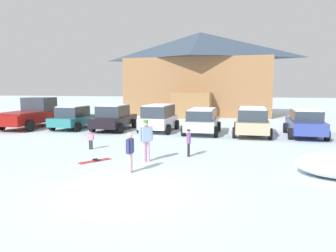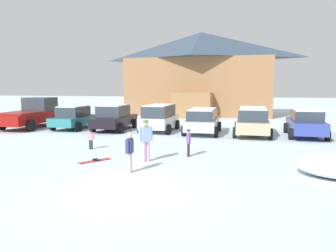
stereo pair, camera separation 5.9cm
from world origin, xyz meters
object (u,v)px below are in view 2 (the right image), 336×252
parked_teal_hatchback (74,117)px  skier_child_in_purple_jacket (189,141)px  pickup_truck (33,114)px  parked_silver_wagon (203,120)px  skier_child_in_pink_snowsuit (91,139)px  pair_of_skis (95,161)px  parked_blue_hatchback (306,123)px  parked_white_suv (159,117)px  parked_black_sedan (114,117)px  skier_adult_in_blue_parka (146,138)px  skier_teen_in_navy_coat (130,150)px  ski_lodge (201,73)px  parked_beige_suv (252,120)px

parked_teal_hatchback → skier_child_in_purple_jacket: (9.26, -7.21, -0.16)m
pickup_truck → parked_silver_wagon: bearing=-2.0°
skier_child_in_pink_snowsuit → pair_of_skis: skier_child_in_pink_snowsuit is taller
parked_silver_wagon → pickup_truck: (-12.35, 0.43, 0.13)m
parked_blue_hatchback → skier_child_in_purple_jacket: 9.11m
parked_white_suv → pickup_truck: bearing=-179.8°
skier_child_in_pink_snowsuit → skier_child_in_purple_jacket: 4.83m
parked_teal_hatchback → parked_black_sedan: 2.99m
skier_adult_in_blue_parka → skier_teen_in_navy_coat: 1.71m
ski_lodge → skier_child_in_pink_snowsuit: size_ratio=17.35×
parked_teal_hatchback → parked_beige_suv: size_ratio=0.92×
parked_teal_hatchback → pickup_truck: pickup_truck is taller
ski_lodge → skier_teen_in_navy_coat: ski_lodge is taller
parked_teal_hatchback → parked_beige_suv: bearing=-2.1°
parked_white_suv → skier_teen_in_navy_coat: size_ratio=2.88×
ski_lodge → skier_child_in_purple_jacket: size_ratio=13.30×
parked_teal_hatchback → parked_beige_suv: parked_beige_suv is taller
skier_child_in_pink_snowsuit → parked_silver_wagon: bearing=53.9°
parked_beige_suv → skier_adult_in_blue_parka: parked_beige_suv is taller
parked_beige_suv → skier_adult_in_blue_parka: 9.21m
parked_black_sedan → skier_child_in_pink_snowsuit: (1.48, -6.65, -0.36)m
parked_white_suv → skier_child_in_pink_snowsuit: parked_white_suv is taller
ski_lodge → skier_teen_in_navy_coat: 24.47m
parked_white_suv → skier_adult_in_blue_parka: parked_white_suv is taller
skier_adult_in_blue_parka → parked_teal_hatchback: bearing=132.2°
parked_silver_wagon → skier_adult_in_blue_parka: size_ratio=2.53×
skier_teen_in_navy_coat → skier_child_in_purple_jacket: size_ratio=1.21×
parked_beige_suv → skier_adult_in_blue_parka: size_ratio=2.73×
skier_teen_in_navy_coat → pair_of_skis: bearing=145.3°
parked_black_sedan → parked_white_suv: parked_white_suv is taller
ski_lodge → skier_child_in_pink_snowsuit: (-2.67, -20.60, -3.83)m
parked_white_suv → ski_lodge: bearing=85.8°
parked_black_sedan → parked_silver_wagon: bearing=-3.5°
parked_white_suv → skier_adult_in_blue_parka: (1.64, -8.66, -0.00)m
parked_black_sedan → skier_adult_in_blue_parka: parked_black_sedan is taller
pickup_truck → pair_of_skis: pickup_truck is taller
parked_white_suv → skier_child_in_purple_jacket: bearing=-66.8°
parked_black_sedan → pickup_truck: size_ratio=0.80×
parked_blue_hatchback → skier_child_in_pink_snowsuit: size_ratio=5.06×
skier_adult_in_blue_parka → parked_black_sedan: bearing=119.1°
parked_white_suv → skier_child_in_pink_snowsuit: bearing=-103.8°
skier_child_in_pink_snowsuit → ski_lodge: bearing=82.6°
parked_silver_wagon → skier_teen_in_navy_coat: 9.99m
ski_lodge → parked_white_suv: bearing=-94.2°
skier_adult_in_blue_parka → skier_child_in_pink_snowsuit: size_ratio=1.87×
parked_beige_suv → parked_blue_hatchback: size_ratio=1.01×
skier_child_in_pink_snowsuit → pickup_truck: bearing=139.1°
ski_lodge → parked_white_suv: (-1.01, -13.85, -3.39)m
parked_black_sedan → pair_of_skis: bearing=-72.8°
ski_lodge → parked_silver_wagon: 14.85m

